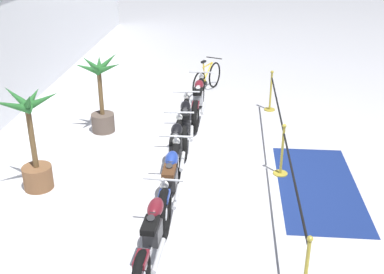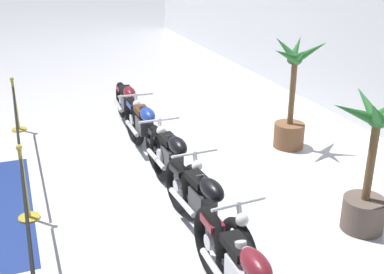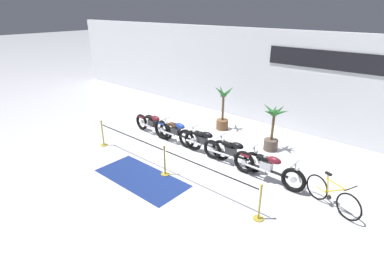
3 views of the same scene
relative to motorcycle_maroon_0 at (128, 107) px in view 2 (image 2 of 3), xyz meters
The scene contains 9 objects.
ground_plane 2.87m from the motorcycle_maroon_0, 14.15° to the right, with size 120.00×120.00×0.00m, color silver.
motorcycle_maroon_0 is the anchor object (origin of this frame).
motorcycle_blue_1 1.44m from the motorcycle_maroon_0, ahead, with size 2.50×0.62×0.98m.
motorcycle_black_2 2.73m from the motorcycle_maroon_0, ahead, with size 2.34×0.62×0.95m.
motorcycle_black_3 4.04m from the motorcycle_maroon_0, ahead, with size 2.34×0.62×0.94m.
potted_palm_left_of_row 3.08m from the motorcycle_maroon_0, 52.82° to the left, with size 0.99×1.03×1.98m.
potted_palm_right_of_row 4.90m from the motorcycle_maroon_0, 23.02° to the left, with size 1.04×1.06×1.87m.
stanchion_far_left 2.53m from the motorcycle_maroon_0, 53.43° to the right, with size 6.95×0.28×1.05m.
stanchion_mid_left 3.42m from the motorcycle_maroon_0, 36.29° to the right, with size 0.28×0.28×1.05m.
Camera 2 is at (5.89, -1.25, 3.36)m, focal length 45.00 mm.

